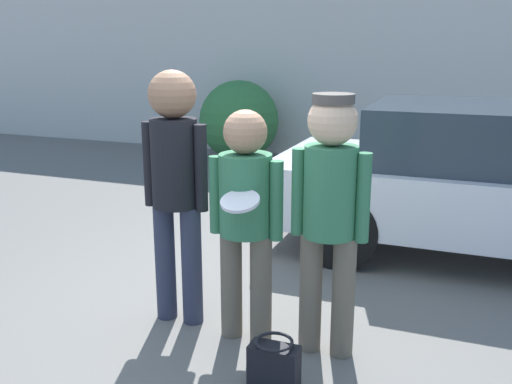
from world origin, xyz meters
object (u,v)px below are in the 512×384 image
(person_middle_with_frisbee, at_px, (246,208))
(person_right, at_px, (330,203))
(shrub, at_px, (239,120))
(handbag, at_px, (274,366))
(person_left, at_px, (175,175))
(parked_car_near, at_px, (496,180))

(person_middle_with_frisbee, distance_m, person_right, 0.57)
(shrub, xyz_separation_m, handbag, (2.89, -6.37, -0.54))
(person_middle_with_frisbee, height_order, person_right, person_right)
(person_left, relative_size, person_right, 1.07)
(parked_car_near, distance_m, handbag, 3.22)
(person_left, bearing_deg, shrub, 108.52)
(parked_car_near, xyz_separation_m, handbag, (-1.22, -2.92, -0.59))
(shrub, height_order, handbag, shrub)
(person_left, bearing_deg, person_right, -2.96)
(parked_car_near, xyz_separation_m, shrub, (-4.11, 3.46, -0.05))
(person_middle_with_frisbee, height_order, handbag, person_middle_with_frisbee)
(person_left, xyz_separation_m, handbag, (0.96, -0.59, -0.96))
(person_left, distance_m, person_right, 1.14)
(person_middle_with_frisbee, xyz_separation_m, handbag, (0.39, -0.52, -0.79))
(parked_car_near, height_order, handbag, parked_car_near)
(person_right, bearing_deg, person_left, 177.04)
(shrub, bearing_deg, parked_car_near, -40.07)
(person_left, height_order, person_right, person_left)
(person_middle_with_frisbee, distance_m, shrub, 6.38)
(person_middle_with_frisbee, bearing_deg, handbag, -53.05)
(person_right, bearing_deg, handbag, -108.33)
(person_left, relative_size, handbag, 5.72)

